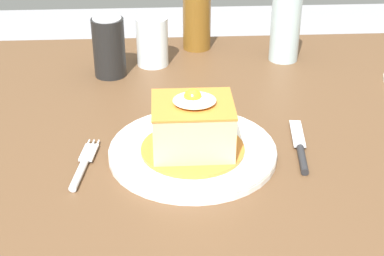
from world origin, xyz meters
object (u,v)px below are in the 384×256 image
object	(u,v)px
main_plate	(193,151)
drinking_glass	(152,45)
fork	(82,167)
beer_bottle_clear	(286,16)
knife	(301,152)
beer_bottle_amber	(197,6)
soda_can	(109,47)

from	to	relation	value
main_plate	drinking_glass	world-z (taller)	drinking_glass
fork	beer_bottle_clear	xyz separation A→B (m)	(0.40, 0.43, 0.09)
main_plate	knife	bearing A→B (deg)	-2.50
main_plate	knife	xyz separation A→B (m)	(0.17, -0.01, -0.00)
knife	beer_bottle_clear	world-z (taller)	beer_bottle_clear
beer_bottle_clear	beer_bottle_amber	bearing A→B (deg)	156.64
beer_bottle_clear	drinking_glass	world-z (taller)	beer_bottle_clear
knife	soda_can	size ratio (longest dim) A/B	1.34
fork	beer_bottle_clear	bearing A→B (deg)	47.05
fork	drinking_glass	distance (m)	0.43
main_plate	fork	xyz separation A→B (m)	(-0.17, -0.03, -0.00)
knife	beer_bottle_clear	size ratio (longest dim) A/B	0.62
main_plate	drinking_glass	distance (m)	0.39
main_plate	soda_can	distance (m)	0.37
beer_bottle_clear	soda_can	bearing A→B (deg)	-170.39
fork	beer_bottle_clear	size ratio (longest dim) A/B	0.53
knife	beer_bottle_amber	world-z (taller)	beer_bottle_amber
fork	soda_can	size ratio (longest dim) A/B	1.14
drinking_glass	knife	bearing A→B (deg)	-58.42
beer_bottle_clear	knife	bearing A→B (deg)	-97.02
beer_bottle_clear	main_plate	bearing A→B (deg)	-119.69
beer_bottle_amber	beer_bottle_clear	distance (m)	0.20
main_plate	soda_can	xyz separation A→B (m)	(-0.15, 0.33, 0.05)
fork	soda_can	xyz separation A→B (m)	(0.02, 0.36, 0.06)
soda_can	knife	bearing A→B (deg)	-45.80
knife	drinking_glass	size ratio (longest dim) A/B	1.58
knife	soda_can	bearing A→B (deg)	134.20
soda_can	drinking_glass	world-z (taller)	soda_can
knife	drinking_glass	bearing A→B (deg)	121.58
soda_can	beer_bottle_amber	distance (m)	0.24
beer_bottle_clear	drinking_glass	size ratio (longest dim) A/B	2.53
beer_bottle_clear	drinking_glass	distance (m)	0.29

